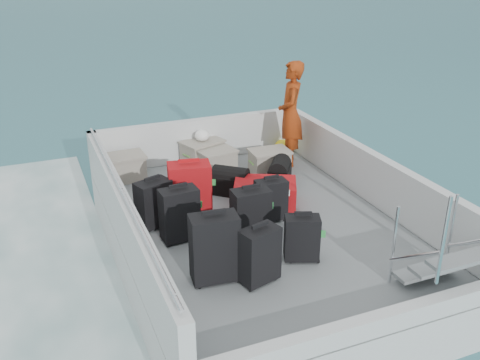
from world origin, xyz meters
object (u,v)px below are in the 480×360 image
Objects in this scene: suitcase_4 at (251,215)px; crate_3 at (269,162)px; suitcase_3 at (259,256)px; crate_1 at (217,162)px; crate_2 at (203,153)px; passenger at (291,114)px; suitcase_8 at (265,193)px; suitcase_2 at (154,204)px; suitcase_6 at (302,239)px; suitcase_5 at (190,191)px; suitcase_0 at (215,249)px; suitcase_7 at (271,201)px; crate_0 at (124,168)px; suitcase_1 at (180,215)px.

suitcase_4 reaches higher than crate_3.
crate_1 is at bearing 61.81° from suitcase_3.
crate_3 is at bearing -26.90° from crate_1.
crate_2 is 0.36× the size of passenger.
crate_2 is (-0.32, 1.76, 0.02)m from suitcase_8.
suitcase_6 is at bearing -66.19° from suitcase_2.
suitcase_4 is at bearing -49.48° from suitcase_5.
suitcase_2 is at bearing 143.26° from suitcase_4.
suitcase_0 is 0.48m from suitcase_3.
suitcase_7 is 2.24m from crate_2.
crate_1 is at bearing 26.48° from suitcase_2.
suitcase_0 is at bearing -15.83° from passenger.
suitcase_4 is 1.22× the size of suitcase_6.
suitcase_8 is at bearing 75.35° from suitcase_7.
crate_0 is 1.34m from crate_2.
passenger is (2.59, 1.29, 0.53)m from suitcase_2.
suitcase_1 is at bearing -107.85° from suitcase_5.
crate_3 is (2.18, -0.60, -0.01)m from crate_0.
suitcase_2 is 0.52m from suitcase_5.
crate_3 is at bearing 60.27° from suitcase_4.
passenger is at bearing 54.21° from suitcase_4.
suitcase_5 is (0.51, 0.09, 0.06)m from suitcase_2.
suitcase_4 is (0.99, -0.79, 0.02)m from suitcase_2.
suitcase_2 is at bearing 110.01° from suitcase_1.
suitcase_3 reaches higher than crate_0.
suitcase_7 is (0.93, -0.50, -0.09)m from suitcase_5.
crate_2 reaches higher than crate_3.
crate_1 is at bearing 68.28° from suitcase_5.
suitcase_5 is at bearing 114.71° from suitcase_8.
suitcase_7 is 0.51m from suitcase_8.
suitcase_1 reaches higher than crate_2.
suitcase_1 is at bearing -141.75° from crate_3.
suitcase_8 is 1.73m from passenger.
suitcase_7 is 0.33× the size of passenger.
suitcase_1 is at bearing -176.20° from suitcase_7.
crate_2 reaches higher than crate_1.
suitcase_4 is at bearing 56.19° from suitcase_3.
crate_0 is at bearing 72.79° from suitcase_2.
crate_3 reaches higher than crate_1.
suitcase_8 is at bearing -81.60° from crate_1.
suitcase_3 is 1.04× the size of crate_0.
crate_3 is at bearing -15.49° from crate_0.
suitcase_4 is at bearing -26.46° from suitcase_1.
suitcase_1 is at bearing 101.90° from suitcase_0.
crate_0 is at bearing -172.98° from crate_2.
suitcase_0 is 3.12m from crate_0.
suitcase_2 is 1.08× the size of crate_3.
suitcase_0 is 1.21× the size of suitcase_3.
passenger is (2.08, 1.21, 0.47)m from suitcase_5.
suitcase_2 reaches higher than suitcase_6.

